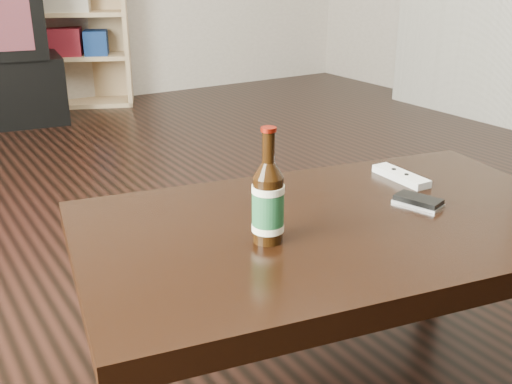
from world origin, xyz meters
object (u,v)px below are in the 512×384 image
remote (401,176)px  coffee_table (337,242)px  beer_bottle (268,203)px  phone (418,201)px  bookshelf (75,9)px

remote → coffee_table: bearing=-157.1°
beer_bottle → remote: size_ratio=1.37×
remote → phone: bearing=-119.1°
beer_bottle → phone: beer_bottle is taller
bookshelf → remote: bearing=-69.4°
coffee_table → remote: 0.35m
bookshelf → coffee_table: size_ratio=1.00×
bookshelf → remote: bookshelf is taller
bookshelf → phone: size_ratio=10.26×
coffee_table → phone: size_ratio=10.24×
phone → remote: size_ratio=0.69×
coffee_table → beer_bottle: 0.25m
bookshelf → remote: (-0.13, -3.35, -0.22)m
phone → remote: (0.10, 0.15, 0.00)m
coffee_table → phone: (0.22, -0.04, 0.07)m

